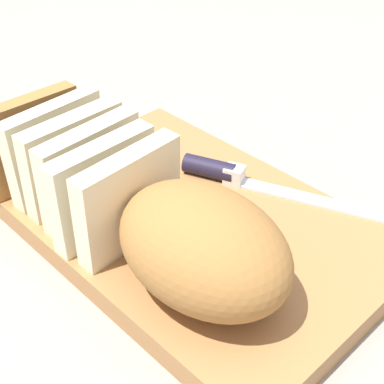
% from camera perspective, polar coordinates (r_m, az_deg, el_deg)
% --- Properties ---
extents(ground_plane, '(3.00, 3.00, 0.00)m').
position_cam_1_polar(ground_plane, '(0.57, 0.00, -4.43)').
color(ground_plane, gray).
extents(cutting_board, '(0.39, 0.26, 0.03)m').
position_cam_1_polar(cutting_board, '(0.57, 0.00, -3.47)').
color(cutting_board, '#9E6B3D').
rests_on(cutting_board, ground_plane).
extents(bread_loaf, '(0.33, 0.12, 0.09)m').
position_cam_1_polar(bread_loaf, '(0.49, -4.78, -1.77)').
color(bread_loaf, '#996633').
rests_on(bread_loaf, cutting_board).
extents(bread_knife, '(0.27, 0.13, 0.02)m').
position_cam_1_polar(bread_knife, '(0.60, 5.63, 1.30)').
color(bread_knife, silver).
rests_on(bread_knife, cutting_board).
extents(crumb_near_knife, '(0.01, 0.01, 0.01)m').
position_cam_1_polar(crumb_near_knife, '(0.56, -8.01, -2.14)').
color(crumb_near_knife, '#A8753D').
rests_on(crumb_near_knife, cutting_board).
extents(crumb_near_loaf, '(0.01, 0.01, 0.01)m').
position_cam_1_polar(crumb_near_loaf, '(0.53, 5.81, -4.61)').
color(crumb_near_loaf, '#A8753D').
rests_on(crumb_near_loaf, cutting_board).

